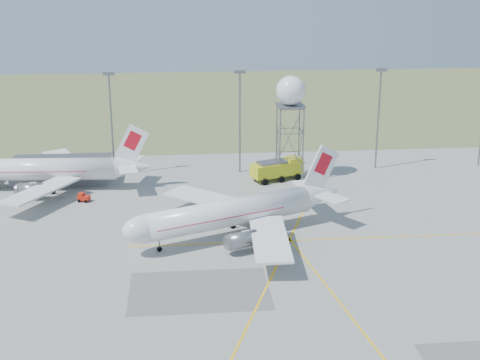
{
  "coord_description": "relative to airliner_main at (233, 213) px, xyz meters",
  "views": [
    {
      "loc": [
        -22.07,
        -62.34,
        39.76
      ],
      "look_at": [
        -12.41,
        40.0,
        6.68
      ],
      "focal_mm": 50.0,
      "sensor_mm": 36.0,
      "label": 1
    }
  ],
  "objects": [
    {
      "name": "mast_c",
      "position": [
        32.16,
        33.45,
        8.2
      ],
      "size": [
        2.2,
        0.5,
        20.5
      ],
      "color": "slate",
      "rests_on": "ground"
    },
    {
      "name": "mast_a",
      "position": [
        -20.84,
        33.45,
        8.2
      ],
      "size": [
        2.2,
        0.5,
        20.5
      ],
      "color": "slate",
      "rests_on": "ground"
    },
    {
      "name": "airliner_main",
      "position": [
        0.0,
        0.0,
        0.0
      ],
      "size": [
        35.55,
        33.24,
        12.61
      ],
      "rotation": [
        0.0,
        0.0,
        3.54
      ],
      "color": "white",
      "rests_on": "ground"
    },
    {
      "name": "airliner_far",
      "position": [
        -32.29,
        25.93,
        -0.08
      ],
      "size": [
        36.32,
        35.25,
        12.35
      ],
      "rotation": [
        0.0,
        0.0,
        3.08
      ],
      "color": "white",
      "rests_on": "ground"
    },
    {
      "name": "grass_strip",
      "position": [
        14.16,
        107.45,
        -3.85
      ],
      "size": [
        400.0,
        120.0,
        0.03
      ],
      "primitive_type": "cube",
      "color": "#5E6E3C",
      "rests_on": "ground"
    },
    {
      "name": "building_grey",
      "position": [
        -30.84,
        31.45,
        -1.89
      ],
      "size": [
        19.0,
        10.0,
        3.9
      ],
      "color": "gray",
      "rests_on": "ground"
    },
    {
      "name": "ground",
      "position": [
        14.16,
        -32.55,
        -3.87
      ],
      "size": [
        400.0,
        400.0,
        0.0
      ],
      "primitive_type": "plane",
      "color": "#A2A39D",
      "rests_on": "ground"
    },
    {
      "name": "radar_tower",
      "position": [
        13.32,
        28.26,
        7.43
      ],
      "size": [
        5.56,
        5.56,
        20.14
      ],
      "color": "slate",
      "rests_on": "ground"
    },
    {
      "name": "baggage_tug",
      "position": [
        -24.98,
        18.39,
        -3.27
      ],
      "size": [
        2.3,
        2.08,
        1.56
      ],
      "rotation": [
        0.0,
        0.0,
        -0.3
      ],
      "color": "red",
      "rests_on": "ground"
    },
    {
      "name": "fire_truck",
      "position": [
        11.1,
        27.55,
        -1.9
      ],
      "size": [
        10.75,
        6.91,
        4.08
      ],
      "rotation": [
        0.0,
        0.0,
        0.37
      ],
      "color": "gold",
      "rests_on": "ground"
    },
    {
      "name": "mast_b",
      "position": [
        4.16,
        33.45,
        8.2
      ],
      "size": [
        2.2,
        0.5,
        20.5
      ],
      "color": "slate",
      "rests_on": "ground"
    }
  ]
}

